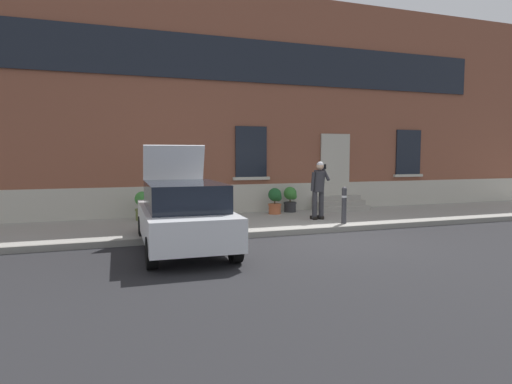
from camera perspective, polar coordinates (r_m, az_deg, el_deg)
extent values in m
plane|color=#232326|center=(10.89, 9.95, -6.24)|extent=(80.00, 80.00, 0.00)
cube|color=#99968E|center=(13.35, 4.08, -3.80)|extent=(24.00, 3.60, 0.15)
cube|color=gray|center=(11.69, 7.70, -5.08)|extent=(24.00, 0.12, 0.15)
cube|color=brown|center=(15.62, 0.46, 10.99)|extent=(24.00, 1.40, 7.50)
cube|color=#BCB7A8|center=(14.93, 1.39, -1.03)|extent=(24.00, 0.08, 1.10)
cube|color=#1E472D|center=(15.97, 10.32, 3.34)|extent=(1.00, 0.08, 2.10)
cube|color=#BCB7A8|center=(15.95, 10.36, 3.52)|extent=(1.16, 0.06, 2.24)
cube|color=black|center=(14.66, -0.65, 5.32)|extent=(1.10, 0.06, 1.70)
cube|color=#BCB7A8|center=(14.65, -0.61, 1.80)|extent=(1.30, 0.12, 0.10)
cube|color=black|center=(17.76, 19.40, 4.97)|extent=(1.10, 0.06, 1.70)
cube|color=#BCB7A8|center=(17.76, 19.38, 2.06)|extent=(1.30, 0.12, 0.10)
cube|color=black|center=(15.17, 1.44, 16.72)|extent=(16.80, 0.06, 1.40)
cube|color=#9E998E|center=(15.41, 11.65, -2.14)|extent=(1.86, 0.32, 0.16)
cube|color=#9E998E|center=(15.68, 11.05, -1.72)|extent=(1.86, 0.32, 0.32)
cube|color=#9E998E|center=(15.94, 10.48, -1.31)|extent=(1.86, 0.32, 0.48)
cube|color=white|center=(9.63, -9.51, -3.96)|extent=(1.85, 4.04, 0.64)
cube|color=black|center=(9.40, -9.42, -0.48)|extent=(1.60, 2.44, 0.56)
cube|color=black|center=(11.63, -10.93, -3.55)|extent=(1.66, 0.14, 0.20)
cube|color=yellow|center=(11.61, -10.95, -2.67)|extent=(0.52, 0.03, 0.12)
cube|color=#B21414|center=(11.51, -14.70, -1.50)|extent=(0.16, 0.04, 0.18)
cube|color=#B21414|center=(11.69, -7.29, -1.29)|extent=(0.16, 0.04, 0.18)
cube|color=white|center=(10.96, -10.73, 3.83)|extent=(1.50, 0.40, 0.87)
cylinder|color=black|center=(8.23, -13.58, -7.80)|extent=(0.21, 0.60, 0.60)
cylinder|color=black|center=(8.49, -2.73, -7.28)|extent=(0.21, 0.60, 0.60)
cylinder|color=black|center=(10.98, -14.67, -4.65)|extent=(0.21, 0.60, 0.60)
cylinder|color=black|center=(11.17, -6.48, -4.36)|extent=(0.21, 0.60, 0.60)
cylinder|color=#333338|center=(12.51, 11.50, -1.93)|extent=(0.14, 0.14, 0.95)
sphere|color=#333338|center=(12.46, 11.54, 0.33)|extent=(0.15, 0.15, 0.15)
cylinder|color=silver|center=(12.48, 11.52, -0.59)|extent=(0.15, 0.15, 0.06)
cylinder|color=#2D2D33|center=(13.12, 7.73, -1.68)|extent=(0.15, 0.15, 0.82)
cube|color=black|center=(13.22, 7.59, -3.37)|extent=(0.12, 0.28, 0.10)
cylinder|color=#2D2D33|center=(13.22, 8.58, -1.64)|extent=(0.15, 0.15, 0.82)
cube|color=black|center=(13.32, 8.43, -3.32)|extent=(0.12, 0.28, 0.10)
cylinder|color=#2D2D33|center=(13.07, 8.28, 1.45)|extent=(0.34, 0.42, 0.66)
sphere|color=tan|center=(12.99, 8.43, 3.40)|extent=(0.22, 0.22, 0.22)
sphere|color=silver|center=(12.99, 8.43, 3.53)|extent=(0.21, 0.21, 0.21)
cylinder|color=#2D2D33|center=(12.94, 7.48, 1.37)|extent=(0.09, 0.17, 0.57)
cylinder|color=#2D2D33|center=(13.12, 9.13, 2.36)|extent=(0.09, 0.43, 0.41)
cube|color=black|center=(13.05, 9.05, 3.31)|extent=(0.07, 0.02, 0.15)
cylinder|color=#606B38|center=(13.39, -14.69, -2.87)|extent=(0.40, 0.40, 0.34)
cylinder|color=#606B38|center=(13.37, -14.71, -2.27)|extent=(0.44, 0.44, 0.05)
cylinder|color=#47331E|center=(13.36, -14.72, -1.63)|extent=(0.04, 0.04, 0.24)
sphere|color=#387F33|center=(13.34, -14.74, -0.86)|extent=(0.44, 0.44, 0.44)
sphere|color=#387F33|center=(13.31, -14.28, -1.30)|extent=(0.24, 0.24, 0.24)
cylinder|color=beige|center=(13.69, -5.82, -2.56)|extent=(0.40, 0.40, 0.34)
cylinder|color=beige|center=(13.67, -5.82, -1.98)|extent=(0.44, 0.44, 0.05)
cylinder|color=#47331E|center=(13.66, -5.83, -1.36)|extent=(0.04, 0.04, 0.24)
sphere|color=#286B2D|center=(13.64, -5.83, -0.61)|extent=(0.44, 0.44, 0.44)
sphere|color=#286B2D|center=(13.62, -5.37, -1.03)|extent=(0.24, 0.24, 0.24)
cylinder|color=#B25B38|center=(14.30, 2.48, -2.22)|extent=(0.40, 0.40, 0.34)
cylinder|color=#B25B38|center=(14.29, 2.48, -1.67)|extent=(0.44, 0.44, 0.05)
cylinder|color=#47331E|center=(14.27, 2.49, -1.07)|extent=(0.04, 0.04, 0.24)
sphere|color=#1E5628|center=(14.25, 2.49, -0.35)|extent=(0.44, 0.44, 0.44)
sphere|color=#1E5628|center=(14.25, 2.93, -0.75)|extent=(0.24, 0.24, 0.24)
cylinder|color=#2D2D30|center=(14.85, 4.50, -1.97)|extent=(0.40, 0.40, 0.34)
cylinder|color=#2D2D30|center=(14.83, 4.50, -1.43)|extent=(0.44, 0.44, 0.05)
cylinder|color=#47331E|center=(14.82, 4.51, -0.86)|extent=(0.04, 0.04, 0.24)
sphere|color=#387F33|center=(14.80, 4.51, -0.17)|extent=(0.44, 0.44, 0.44)
sphere|color=#387F33|center=(14.80, 4.94, -0.56)|extent=(0.24, 0.24, 0.24)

